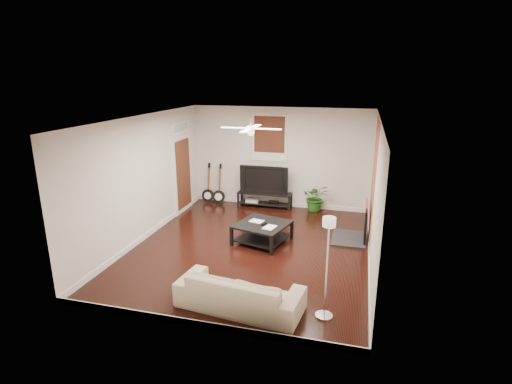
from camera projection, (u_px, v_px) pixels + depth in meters
The scene contains 14 objects.
room at pixel (251, 186), 8.37m from camera, with size 5.01×6.01×2.81m.
brick_accent at pixel (373, 182), 8.68m from camera, with size 0.02×2.20×2.80m, color #A24234.
fireplace at pixel (357, 221), 9.02m from camera, with size 0.80×1.10×0.92m, color black.
window_back at pixel (269, 138), 11.04m from camera, with size 1.00×0.06×1.30m, color #3E1911.
door_left at pixel (182, 167), 10.78m from camera, with size 0.08×1.00×2.50m, color white.
tv_stand at pixel (265, 200), 11.37m from camera, with size 1.53×0.41×0.43m, color black.
tv at pixel (265, 179), 11.22m from camera, with size 1.37×0.18×0.79m, color black.
coffee_table at pixel (262, 233), 8.98m from camera, with size 1.06×1.06×0.45m, color black.
sofa at pixel (240, 291), 6.42m from camera, with size 2.04×0.80×0.59m, color tan.
floor_lamp at pixel (327, 269), 6.02m from camera, with size 0.27×0.27×1.66m, color silver, non-canonical shape.
potted_plant at pixel (316, 197), 11.01m from camera, with size 0.70×0.60×0.77m, color #215B1A.
guitar_left at pixel (208, 183), 11.66m from camera, with size 0.36×0.26×1.18m, color black, non-canonical shape.
guitar_right at pixel (218, 184), 11.55m from camera, with size 0.36×0.26×1.18m, color black, non-canonical shape.
ceiling_fan at pixel (251, 128), 8.03m from camera, with size 1.24×1.24×0.32m, color white, non-canonical shape.
Camera 1 is at (2.18, -7.76, 3.65)m, focal length 28.02 mm.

